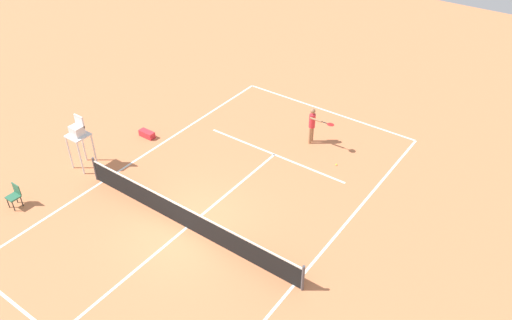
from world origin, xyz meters
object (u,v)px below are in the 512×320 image
object	(u,v)px
umpire_chair	(78,135)
equipment_bag	(147,134)
courtside_chair_near	(14,195)
tennis_ball	(336,165)
player_serving	(313,123)

from	to	relation	value
umpire_chair	equipment_bag	xyz separation A→B (m)	(-0.45, -3.16, -1.46)
courtside_chair_near	equipment_bag	size ratio (longest dim) A/B	1.25
courtside_chair_near	tennis_ball	bearing A→B (deg)	-132.46
tennis_ball	courtside_chair_near	distance (m)	12.81
player_serving	tennis_ball	size ratio (longest dim) A/B	25.54
tennis_ball	umpire_chair	bearing A→B (deg)	36.20
umpire_chair	courtside_chair_near	bearing A→B (deg)	88.68
player_serving	umpire_chair	bearing A→B (deg)	-45.18
player_serving	tennis_ball	bearing A→B (deg)	61.63
umpire_chair	courtside_chair_near	xyz separation A→B (m)	(0.07, 3.17, -1.07)
player_serving	tennis_ball	world-z (taller)	player_serving
tennis_ball	equipment_bag	distance (m)	8.70
player_serving	courtside_chair_near	distance (m)	12.43
player_serving	umpire_chair	size ratio (longest dim) A/B	0.72
tennis_ball	equipment_bag	size ratio (longest dim) A/B	0.09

